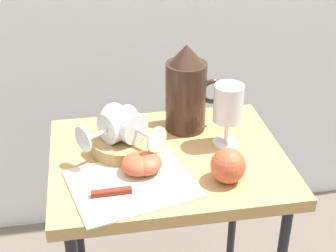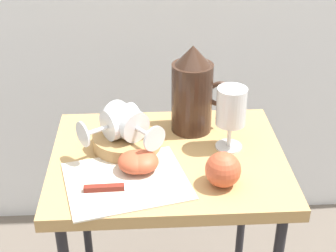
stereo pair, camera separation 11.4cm
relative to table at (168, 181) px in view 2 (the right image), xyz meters
The scene contains 11 objects.
table is the anchor object (origin of this frame).
linen_napkin 0.16m from the table, 134.36° to the right, with size 0.26×0.21×0.00m, color beige.
basket_tray 0.14m from the table, 155.56° to the left, with size 0.16×0.16×0.04m, color #AD8451.
pitcher 0.22m from the table, 61.16° to the left, with size 0.15×0.10×0.23m.
wine_glass_upright 0.23m from the table, 10.81° to the left, with size 0.07×0.07×0.16m.
wine_glass_tipped_near 0.19m from the table, 161.24° to the left, with size 0.15×0.13×0.07m.
wine_glass_tipped_far 0.18m from the table, 158.52° to the left, with size 0.15×0.16×0.08m.
apple_half_left 0.14m from the table, 141.84° to the right, with size 0.08×0.08×0.04m, color #C15133.
apple_half_right 0.13m from the table, 136.04° to the right, with size 0.08×0.08×0.04m, color #C15133.
apple_whole 0.20m from the table, 47.56° to the right, with size 0.08×0.08×0.08m, color #C15133.
knife 0.19m from the table, 129.71° to the right, with size 0.22×0.02×0.01m.
Camera 2 is at (-0.06, -0.98, 1.33)m, focal length 53.53 mm.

